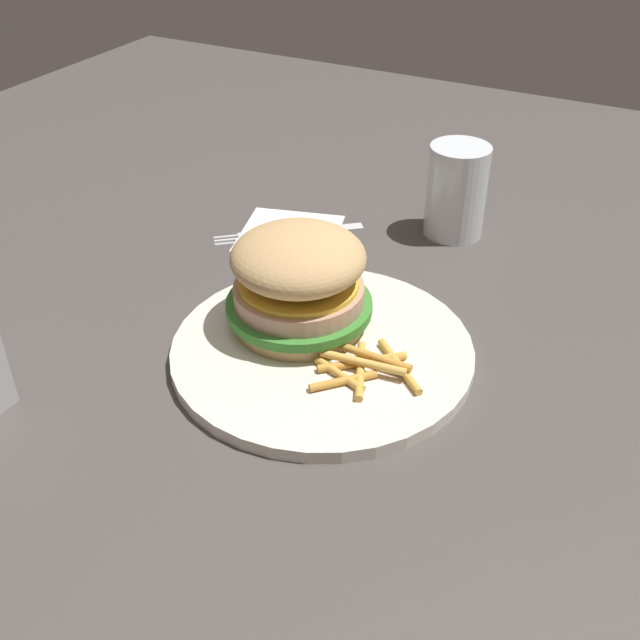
{
  "coord_description": "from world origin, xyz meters",
  "views": [
    {
      "loc": [
        0.27,
        -0.48,
        0.42
      ],
      "look_at": [
        0.02,
        -0.0,
        0.04
      ],
      "focal_mm": 42.81,
      "sensor_mm": 36.0,
      "label": 1
    }
  ],
  "objects_px": {
    "fork": "(288,231)",
    "drink_glass": "(456,196)",
    "plate": "(320,353)",
    "fries_pile": "(365,366)",
    "napkin": "(289,233)",
    "sandwich": "(299,280)"
  },
  "relations": [
    {
      "from": "fork",
      "to": "drink_glass",
      "type": "bearing_deg",
      "value": 28.94
    },
    {
      "from": "plate",
      "to": "fries_pile",
      "type": "distance_m",
      "value": 0.05
    },
    {
      "from": "plate",
      "to": "napkin",
      "type": "relative_size",
      "value": 2.46
    },
    {
      "from": "sandwich",
      "to": "fork",
      "type": "xyz_separation_m",
      "value": [
        -0.11,
        0.16,
        -0.05
      ]
    },
    {
      "from": "fries_pile",
      "to": "fork",
      "type": "bearing_deg",
      "value": 133.36
    },
    {
      "from": "plate",
      "to": "sandwich",
      "type": "bearing_deg",
      "value": 144.0
    },
    {
      "from": "fork",
      "to": "drink_glass",
      "type": "xyz_separation_m",
      "value": [
        0.17,
        0.09,
        0.04
      ]
    },
    {
      "from": "plate",
      "to": "drink_glass",
      "type": "xyz_separation_m",
      "value": [
        0.02,
        0.28,
        0.04
      ]
    },
    {
      "from": "plate",
      "to": "fries_pile",
      "type": "bearing_deg",
      "value": -13.29
    },
    {
      "from": "sandwich",
      "to": "fork",
      "type": "bearing_deg",
      "value": 122.83
    },
    {
      "from": "sandwich",
      "to": "fries_pile",
      "type": "height_order",
      "value": "sandwich"
    },
    {
      "from": "plate",
      "to": "fries_pile",
      "type": "relative_size",
      "value": 2.72
    },
    {
      "from": "plate",
      "to": "drink_glass",
      "type": "bearing_deg",
      "value": 85.02
    },
    {
      "from": "plate",
      "to": "fork",
      "type": "relative_size",
      "value": 1.89
    },
    {
      "from": "sandwich",
      "to": "fork",
      "type": "height_order",
      "value": "sandwich"
    },
    {
      "from": "fries_pile",
      "to": "fork",
      "type": "relative_size",
      "value": 0.69
    },
    {
      "from": "napkin",
      "to": "sandwich",
      "type": "bearing_deg",
      "value": -57.63
    },
    {
      "from": "sandwich",
      "to": "napkin",
      "type": "relative_size",
      "value": 1.22
    },
    {
      "from": "napkin",
      "to": "plate",
      "type": "bearing_deg",
      "value": -53.76
    },
    {
      "from": "fries_pile",
      "to": "drink_glass",
      "type": "height_order",
      "value": "drink_glass"
    },
    {
      "from": "napkin",
      "to": "fork",
      "type": "height_order",
      "value": "fork"
    },
    {
      "from": "fork",
      "to": "plate",
      "type": "bearing_deg",
      "value": -53.37
    }
  ]
}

